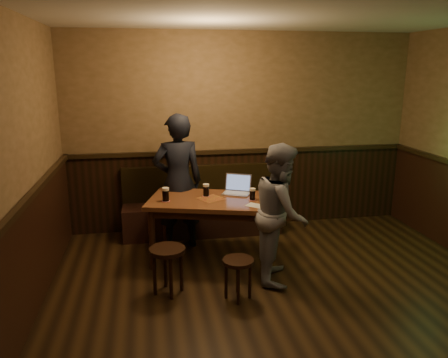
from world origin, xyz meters
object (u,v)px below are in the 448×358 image
Objects in this scene: stool_right at (238,267)px; person_grey at (281,213)px; bench at (202,212)px; laptop at (237,189)px; pint_mid at (206,190)px; pint_right at (252,194)px; stool_left at (168,257)px; pint_left at (166,194)px; pub_table at (211,207)px; person_suit at (178,182)px.

stool_right is 0.79m from person_grey.
laptop is (0.35, -0.76, 0.53)m from bench.
pint_mid is 0.40m from laptop.
bench is 1.29m from pint_right.
pint_right reaches higher than stool_left.
bench is 13.32× the size of pint_left.
stool_left is at bearing 113.29° from person_grey.
pub_table is 9.91× the size of pint_left.
pint_right is at bearing -25.89° from pint_mid.
stool_right is at bearing 141.37° from person_grey.
stool_left is 1.10m from pint_mid.
person_grey is (1.22, -0.59, -0.10)m from pint_left.
pub_table is 0.97m from stool_left.
laptop is at bearing 9.11° from pint_mid.
pub_table is 0.93× the size of person_suit.
pint_right is at bearing -0.04° from pub_table.
pint_mid is at bearing -93.13° from bench.
person_grey reaches higher than pint_right.
person_grey is at bearing -24.93° from pub_table.
stool_left is at bearing 75.69° from person_suit.
pint_left is 0.09× the size of person_suit.
pint_right is at bearing 30.00° from stool_left.
stool_right is 1.28m from laptop.
bench is at bearing 93.79° from stool_right.
person_grey is (0.68, -0.60, 0.09)m from pub_table.
laptop is (0.92, 0.91, 0.44)m from stool_left.
pint_mid is at bearing 123.87° from person_suit.
stool_left is 0.74m from stool_right.
pint_left reaches higher than pub_table.
laptop is (0.89, 0.18, -0.02)m from pint_left.
pub_table is (0.00, -0.94, 0.37)m from bench.
pint_mid is 1.07× the size of pint_right.
bench is at bearing 140.29° from laptop.
stool_right is 0.28× the size of person_grey.
stool_left is 0.29× the size of person_suit.
stool_right is (0.13, -1.92, 0.03)m from bench.
pint_left reaches higher than pint_right.
person_grey reaches higher than pint_left.
bench reaches higher than stool_right.
pub_table is 0.22m from pint_mid.
pub_table is 1.07× the size of person_grey.
pint_left is 1.36m from person_grey.
laptop reaches higher than pint_right.
pint_left is (-0.54, -0.01, 0.19)m from pub_table.
stool_right is at bearing -81.05° from pint_mid.
pub_table is at bearing 52.43° from stool_left.
person_grey is (0.73, -0.71, -0.10)m from pint_mid.
pint_mid is at bearing -145.42° from laptop.
laptop reaches higher than stool_left.
laptop is 0.78m from person_suit.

